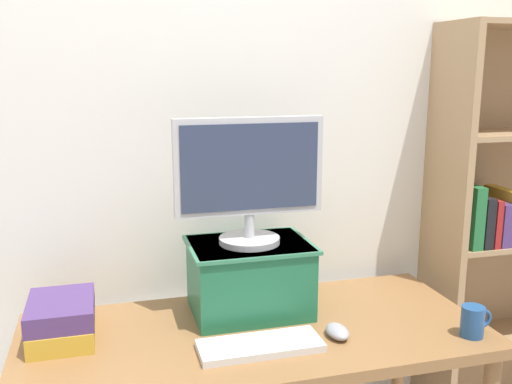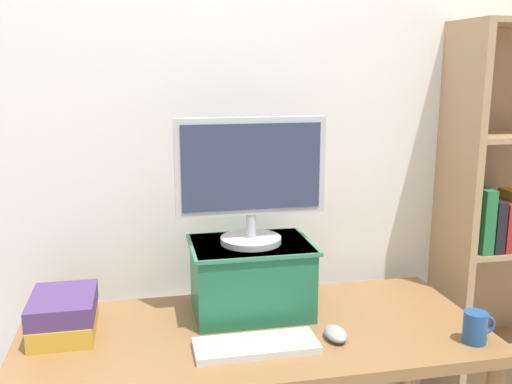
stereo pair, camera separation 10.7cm
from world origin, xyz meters
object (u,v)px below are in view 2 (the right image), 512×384
at_px(desk, 254,353).
at_px(book_stack, 64,314).
at_px(computer_monitor, 251,176).
at_px(keyboard, 256,345).
at_px(coffee_mug, 476,327).
at_px(riser_box, 251,276).
at_px(computer_mouse, 336,334).

height_order(desk, book_stack, book_stack).
height_order(computer_monitor, keyboard, computer_monitor).
relative_size(computer_monitor, keyboard, 1.34).
relative_size(desk, coffee_mug, 14.32).
bearing_deg(riser_box, computer_mouse, -50.16).
height_order(riser_box, computer_mouse, riser_box).
bearing_deg(computer_monitor, keyboard, -98.14).
bearing_deg(book_stack, desk, -9.48).
distance_m(keyboard, coffee_mug, 0.65).
bearing_deg(computer_mouse, riser_box, 129.84).
distance_m(desk, keyboard, 0.16).
bearing_deg(keyboard, coffee_mug, -7.82).
relative_size(riser_box, computer_monitor, 0.83).
relative_size(keyboard, book_stack, 1.40).
height_order(riser_box, keyboard, riser_box).
bearing_deg(computer_mouse, coffee_mug, -14.30).
relative_size(riser_box, book_stack, 1.55).
height_order(riser_box, computer_monitor, computer_monitor).
height_order(desk, keyboard, keyboard).
distance_m(keyboard, computer_mouse, 0.25).
height_order(computer_mouse, coffee_mug, coffee_mug).
relative_size(keyboard, computer_mouse, 3.47).
relative_size(riser_box, keyboard, 1.11).
xyz_separation_m(desk, riser_box, (0.02, 0.14, 0.20)).
bearing_deg(keyboard, book_stack, 158.06).
bearing_deg(keyboard, desk, 81.73).
xyz_separation_m(keyboard, computer_mouse, (0.25, 0.01, 0.01)).
xyz_separation_m(book_stack, coffee_mug, (1.20, -0.31, -0.01)).
bearing_deg(keyboard, computer_mouse, 3.04).
bearing_deg(desk, coffee_mug, -19.04).
height_order(keyboard, book_stack, book_stack).
distance_m(riser_box, computer_monitor, 0.34).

